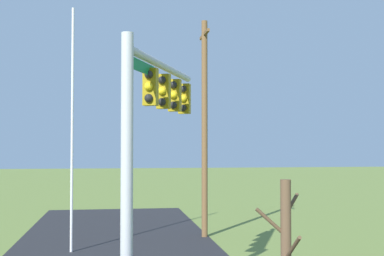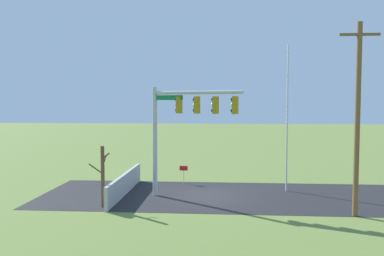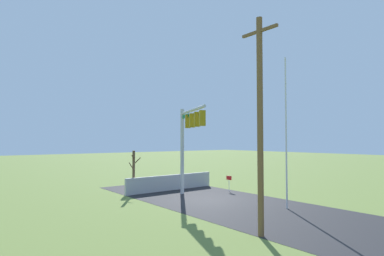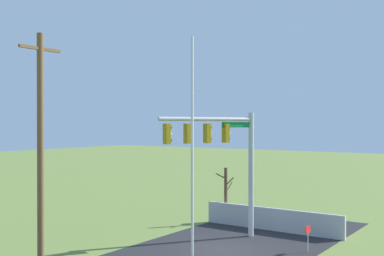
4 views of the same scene
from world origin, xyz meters
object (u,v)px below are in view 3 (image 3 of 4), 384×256
object	(u,v)px
utility_pole	(260,122)
open_sign	(229,180)
bare_tree	(134,171)
flagpole	(286,132)
signal_mast	(188,132)

from	to	relation	value
utility_pole	open_sign	world-z (taller)	utility_pole
bare_tree	open_sign	bearing A→B (deg)	-119.26
utility_pole	bare_tree	bearing A→B (deg)	-3.15
flagpole	bare_tree	xyz separation A→B (m)	(10.35, 4.74, -2.85)
flagpole	utility_pole	distance (m)	6.00
signal_mast	bare_tree	xyz separation A→B (m)	(3.96, 2.23, -2.94)
signal_mast	utility_pole	xyz separation A→B (m)	(-8.87, 2.94, 0.24)
signal_mast	bare_tree	world-z (taller)	signal_mast
bare_tree	flagpole	bearing A→B (deg)	-155.38
open_sign	flagpole	bearing A→B (deg)	164.66
flagpole	open_sign	world-z (taller)	flagpole
utility_pole	open_sign	size ratio (longest dim) A/B	7.72
signal_mast	flagpole	bearing A→B (deg)	-158.52
utility_pole	bare_tree	size ratio (longest dim) A/B	2.87
bare_tree	open_sign	distance (m)	7.57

